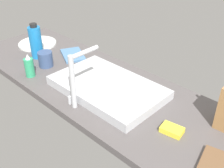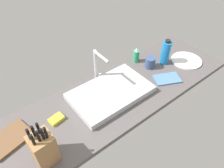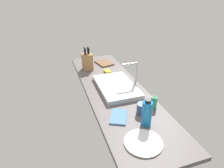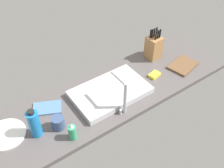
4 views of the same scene
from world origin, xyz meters
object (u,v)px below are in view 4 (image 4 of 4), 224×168
soap_bottle (72,132)px  dish_towel (47,108)px  knife_block (154,47)px  dinner_plate (6,134)px  cutting_board (183,65)px  faucet (123,94)px  coffee_mug (58,123)px  sink_basin (110,92)px  water_bottle (34,124)px  dish_sponge (154,75)px

soap_bottle → dish_towel: (2.88, -32.13, -5.10)cm
knife_block → dinner_plate: bearing=0.8°
cutting_board → dish_towel: 114.61cm
soap_bottle → dinner_plate: (33.97, -26.46, -5.10)cm
faucet → knife_block: bearing=-149.4°
dinner_plate → coffee_mug: size_ratio=2.86×
sink_basin → faucet: faucet is taller
cutting_board → dinner_plate: cutting_board is taller
soap_bottle → coffee_mug: size_ratio=1.49×
knife_block → water_bottle: knife_block is taller
cutting_board → water_bottle: size_ratio=1.08×
faucet → cutting_board: faucet is taller
knife_block → water_bottle: 116.71cm
cutting_board → dish_sponge: bearing=-8.7°
faucet → dish_sponge: (-42.53, -14.43, -14.76)cm
sink_basin → faucet: (2.08, 17.76, 13.66)cm
coffee_mug → dish_sponge: coffee_mug is taller
faucet → coffee_mug: (43.02, -11.93, -11.52)cm
cutting_board → dish_sponge: (27.78, -4.24, 0.30)cm
knife_block → soap_bottle: size_ratio=2.04×
cutting_board → dish_sponge: 28.11cm
coffee_mug → dish_sponge: bearing=-178.3°
faucet → soap_bottle: (39.45, 0.78, -10.25)cm
knife_block → dish_sponge: knife_block is taller
dish_towel → water_bottle: bearing=48.3°
dinner_plate → dish_towel: bearing=-169.7°
water_bottle → coffee_mug: (-13.71, 3.24, -5.63)cm
faucet → dish_towel: 54.87cm
faucet → dish_towel: (42.33, -31.35, -15.36)cm
dish_towel → dinner_plate: bearing=10.3°
knife_block → coffee_mug: (101.38, 22.62, -5.85)cm
water_bottle → soap_bottle: bearing=137.3°
water_bottle → dinner_plate: water_bottle is taller
sink_basin → knife_block: size_ratio=2.06×
dish_towel → coffee_mug: bearing=88.0°
knife_block → dish_towel: knife_block is taller
dish_towel → knife_block: bearing=-178.2°
dish_towel → dish_sponge: (-84.86, 16.92, 0.60)cm
knife_block → sink_basin: bearing=13.5°
knife_block → cutting_board: size_ratio=1.16×
sink_basin → dinner_plate: size_ratio=2.20×
dish_sponge → dinner_plate: bearing=-5.5°
faucet → water_bottle: faucet is taller
soap_bottle → coffee_mug: soap_bottle is taller
knife_block → faucet: bearing=27.5°
coffee_mug → soap_bottle: bearing=105.7°
dinner_plate → knife_block: bearing=-176.1°
soap_bottle → water_bottle: size_ratio=0.61×
sink_basin → faucet: 22.50cm
sink_basin → dinner_plate: (75.50, -7.91, -1.70)cm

